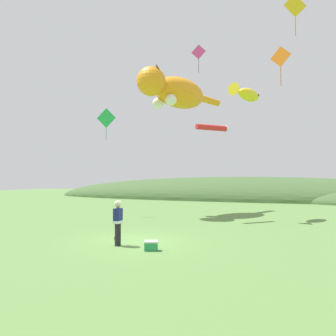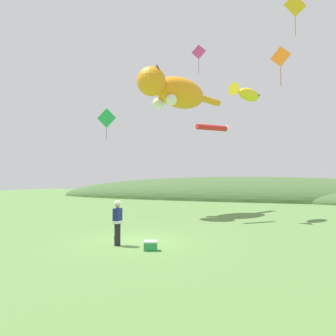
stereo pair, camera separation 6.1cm
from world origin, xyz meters
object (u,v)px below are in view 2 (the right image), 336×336
kite_fish_windsock (246,94)px  kite_diamond_gold (295,6)px  kite_diamond_green (107,118)px  kite_spool (117,238)px  kite_giant_cat (174,92)px  kite_diamond_pink (199,52)px  picnic_cooler (151,246)px  kite_tube_streamer (212,128)px  kite_diamond_orange (280,57)px  festival_attendant (118,222)px

kite_fish_windsock → kite_diamond_gold: bearing=-64.0°
kite_diamond_green → kite_spool: bearing=-54.5°
kite_giant_cat → kite_diamond_pink: size_ratio=4.56×
picnic_cooler → kite_spool: bearing=151.6°
kite_fish_windsock → kite_diamond_green: (-9.88, -1.92, -1.33)m
kite_spool → kite_diamond_gold: 13.44m
kite_fish_windsock → kite_tube_streamer: bearing=-139.6°
kite_fish_windsock → kite_tube_streamer: kite_fish_windsock is taller
picnic_cooler → kite_tube_streamer: kite_tube_streamer is taller
kite_diamond_orange → picnic_cooler: bearing=-136.1°
kite_tube_streamer → kite_diamond_pink: 4.90m
kite_giant_cat → kite_diamond_orange: size_ratio=4.52×
kite_diamond_gold → kite_diamond_orange: bearing=-155.5°
kite_tube_streamer → festival_attendant: bearing=-102.6°
kite_diamond_gold → kite_diamond_orange: (-0.67, -0.31, -2.46)m
kite_tube_streamer → kite_diamond_pink: bearing=-131.9°
kite_fish_windsock → kite_spool: bearing=-115.3°
picnic_cooler → kite_fish_windsock: (2.38, 10.62, 8.32)m
festival_attendant → kite_diamond_green: size_ratio=0.75×
picnic_cooler → kite_tube_streamer: size_ratio=0.30×
festival_attendant → kite_diamond_pink: kite_diamond_pink is taller
festival_attendant → picnic_cooler: size_ratio=3.11×
kite_diamond_green → kite_fish_windsock: bearing=11.0°
festival_attendant → picnic_cooler: (1.56, -0.27, -0.77)m
kite_fish_windsock → kite_diamond_gold: kite_diamond_gold is taller
kite_fish_windsock → kite_diamond_orange: 6.60m
kite_giant_cat → kite_diamond_green: kite_giant_cat is taller
kite_spool → kite_giant_cat: (-1.01, 10.24, 9.34)m
festival_attendant → kite_diamond_orange: 10.44m
festival_attendant → kite_diamond_gold: kite_diamond_gold is taller
kite_spool → picnic_cooler: (2.11, -1.14, 0.07)m
kite_diamond_gold → festival_attendant: bearing=-146.9°
festival_attendant → kite_fish_windsock: 13.41m
kite_spool → kite_tube_streamer: kite_tube_streamer is taller
kite_giant_cat → kite_fish_windsock: kite_giant_cat is taller
kite_giant_cat → kite_spool: bearing=-84.4°
festival_attendant → kite_diamond_pink: bearing=81.0°
kite_diamond_orange → kite_diamond_pink: 6.65m
kite_spool → kite_giant_cat: kite_giant_cat is taller
kite_diamond_orange → kite_diamond_green: 12.88m
picnic_cooler → kite_fish_windsock: size_ratio=0.18×
kite_giant_cat → kite_diamond_pink: 4.49m
kite_spool → kite_diamond_gold: bearing=25.8°
kite_tube_streamer → kite_diamond_green: kite_diamond_green is taller
picnic_cooler → kite_diamond_green: 13.45m
kite_giant_cat → kite_diamond_gold: size_ratio=4.20×
kite_diamond_gold → kite_diamond_orange: size_ratio=1.08×
festival_attendant → kite_spool: (-0.55, 0.88, -0.84)m
kite_spool → kite_tube_streamer: 10.07m
kite_diamond_orange → kite_diamond_green: (-12.09, 4.30, -1.13)m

